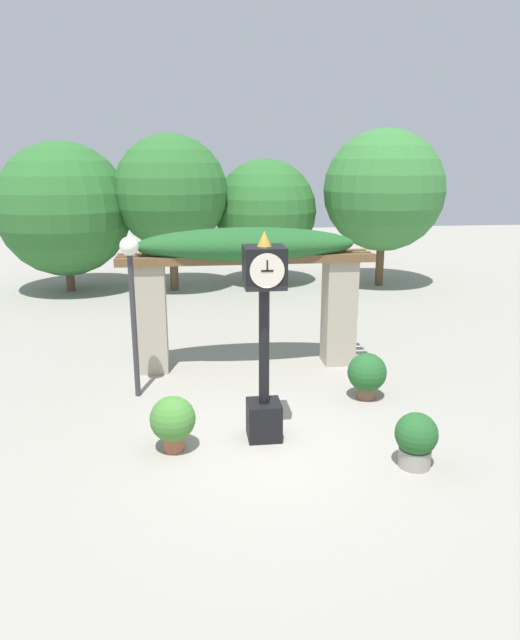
# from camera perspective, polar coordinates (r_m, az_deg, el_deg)

# --- Properties ---
(ground_plane) EXTENTS (60.00, 60.00, 0.00)m
(ground_plane) POSITION_cam_1_polar(r_m,az_deg,el_deg) (9.03, 1.03, -12.20)
(ground_plane) COLOR gray
(pedestal_clock) EXTENTS (0.60, 0.65, 3.25)m
(pedestal_clock) POSITION_cam_1_polar(r_m,az_deg,el_deg) (8.56, 0.41, -1.24)
(pedestal_clock) COLOR black
(pedestal_clock) RESTS_ON ground
(pergola) EXTENTS (5.19, 1.24, 2.94)m
(pergola) POSITION_cam_1_polar(r_m,az_deg,el_deg) (11.68, -1.37, 5.29)
(pergola) COLOR #A89E89
(pergola) RESTS_ON ground
(potted_plant_near_left) EXTENTS (0.61, 0.61, 0.80)m
(potted_plant_near_left) POSITION_cam_1_polar(r_m,az_deg,el_deg) (8.51, 15.34, -11.37)
(potted_plant_near_left) COLOR gray
(potted_plant_near_left) RESTS_ON ground
(potted_plant_near_right) EXTENTS (0.71, 0.71, 0.86)m
(potted_plant_near_right) POSITION_cam_1_polar(r_m,az_deg,el_deg) (10.61, 10.65, -5.31)
(potted_plant_near_right) COLOR brown
(potted_plant_near_right) RESTS_ON ground
(potted_plant_far_left) EXTENTS (0.68, 0.68, 0.86)m
(potted_plant_far_left) POSITION_cam_1_polar(r_m,az_deg,el_deg) (8.70, -8.72, -9.91)
(potted_plant_far_left) COLOR #9E563D
(potted_plant_far_left) RESTS_ON ground
(lamp_post) EXTENTS (0.34, 0.34, 2.96)m
(lamp_post) POSITION_cam_1_polar(r_m,az_deg,el_deg) (10.33, -12.75, 3.87)
(lamp_post) COLOR #333338
(lamp_post) RESTS_ON ground
(tree_line) EXTENTS (14.90, 4.57, 5.34)m
(tree_line) POSITION_cam_1_polar(r_m,az_deg,el_deg) (19.55, -4.49, 11.79)
(tree_line) COLOR brown
(tree_line) RESTS_ON ground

